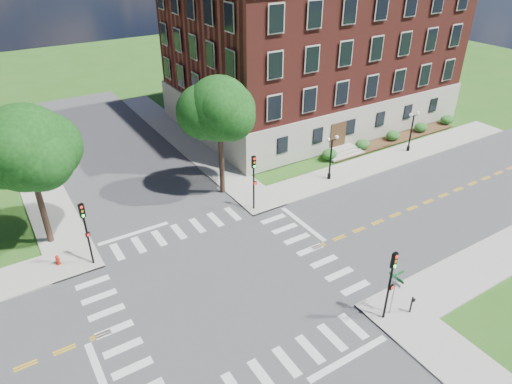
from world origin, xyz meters
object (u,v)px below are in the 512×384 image
twin_lamp_west (331,155)px  twin_lamp_east (412,129)px  street_sign_pole (395,285)px  push_button_post (412,304)px  traffic_signal_se (391,278)px  fire_hydrant (58,260)px  traffic_signal_ne (254,176)px  traffic_signal_nw (85,226)px

twin_lamp_west → twin_lamp_east: size_ratio=1.00×
street_sign_pole → push_button_post: (1.08, -0.62, -1.51)m
traffic_signal_se → fire_hydrant: bearing=134.8°
traffic_signal_se → traffic_signal_ne: (-0.13, 14.53, 0.00)m
twin_lamp_east → traffic_signal_ne: bearing=-176.6°
traffic_signal_ne → twin_lamp_west: traffic_signal_ne is taller
twin_lamp_east → street_sign_pole: (-19.02, -15.64, -0.21)m
traffic_signal_ne → street_sign_pole: 14.51m
traffic_signal_ne → push_button_post: 15.38m
street_sign_pole → fire_hydrant: 22.36m
traffic_signal_ne → traffic_signal_nw: 13.22m
twin_lamp_east → street_sign_pole: twin_lamp_east is taller
traffic_signal_se → street_sign_pole: 1.06m
twin_lamp_west → street_sign_pole: bearing=-117.6°
traffic_signal_se → twin_lamp_east: bearing=38.7°
traffic_signal_ne → push_button_post: (1.79, -15.09, -2.39)m
traffic_signal_se → push_button_post: bearing=-18.4°
traffic_signal_se → traffic_signal_nw: bearing=132.8°
twin_lamp_west → twin_lamp_east: 11.04m
push_button_post → street_sign_pole: bearing=150.2°
traffic_signal_ne → twin_lamp_east: bearing=3.4°
twin_lamp_east → push_button_post: 24.27m
street_sign_pole → push_button_post: street_sign_pole is taller
twin_lamp_west → street_sign_pole: 17.21m
traffic_signal_ne → traffic_signal_nw: (-13.22, -0.14, 0.00)m
traffic_signal_ne → twin_lamp_west: bearing=5.1°
twin_lamp_west → street_sign_pole: (-7.98, -15.24, -0.21)m
twin_lamp_east → street_sign_pole: 24.62m
traffic_signal_se → traffic_signal_ne: bearing=90.5°
traffic_signal_se → twin_lamp_east: 25.13m
traffic_signal_nw → twin_lamp_west: size_ratio=1.13×
traffic_signal_nw → twin_lamp_east: size_ratio=1.13×
twin_lamp_east → fire_hydrant: size_ratio=5.64×
twin_lamp_west → push_button_post: size_ratio=3.53×
twin_lamp_east → traffic_signal_nw: bearing=-177.7°
twin_lamp_east → street_sign_pole: size_ratio=1.36×
fire_hydrant → street_sign_pole: bearing=-44.0°
twin_lamp_west → traffic_signal_ne: bearing=-174.9°
push_button_post → fire_hydrant: push_button_post is taller
twin_lamp_west → twin_lamp_east: bearing=2.0°
twin_lamp_west → twin_lamp_east: same height
traffic_signal_se → traffic_signal_nw: same height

